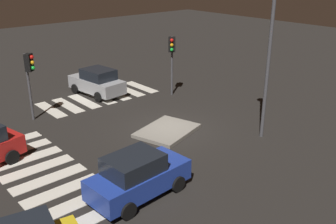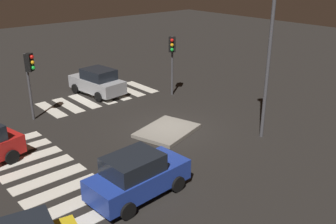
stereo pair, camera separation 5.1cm
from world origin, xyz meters
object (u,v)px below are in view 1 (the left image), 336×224
Objects in this scene: traffic_light_south at (172,52)px; street_lamp at (272,28)px; car_blue at (138,176)px; traffic_island at (167,131)px; car_silver at (97,82)px; traffic_light_east at (29,70)px.

traffic_light_south is 0.48× the size of street_lamp.
street_lamp is at bearing -2.27° from car_blue.
car_blue reaches higher than traffic_island.
traffic_light_east is (5.01, 1.53, 2.01)m from car_silver.
traffic_light_south reaches higher than traffic_light_east.
traffic_light_east is (-0.21, -9.93, 2.03)m from car_blue.
car_silver is 1.12× the size of traffic_light_east.
street_lamp is (0.86, 7.91, 2.51)m from traffic_light_south.
car_silver is 12.59m from car_blue.
street_lamp is at bearing 132.94° from traffic_island.
car_silver is at bearing 62.23° from car_blue.
traffic_island is 0.45× the size of street_lamp.
street_lamp reaches higher than car_blue.
traffic_light_east is 0.97× the size of traffic_light_south.
car_blue is at bearing -4.13° from traffic_light_south.
traffic_light_south is at bearing 38.92° from car_blue.
traffic_light_east is at bearing -51.43° from street_lamp.
traffic_light_east is 0.47× the size of street_lamp.
car_blue is (5.22, 11.46, -0.02)m from car_silver.
car_blue is at bearing -39.72° from traffic_light_east.
car_silver is 12.54m from street_lamp.
traffic_island is at bearing -47.06° from street_lamp.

